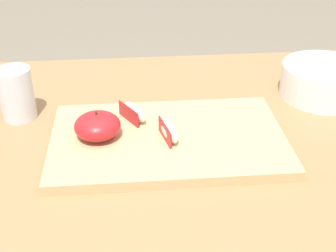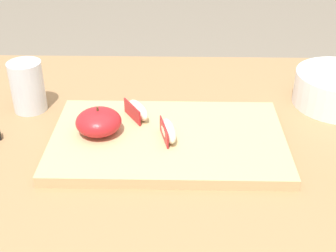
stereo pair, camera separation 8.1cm
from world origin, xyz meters
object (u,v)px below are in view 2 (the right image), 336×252
at_px(apple_wedge_front, 138,110).
at_px(apple_wedge_middle, 168,131).
at_px(apple_half_skin_up, 99,122).
at_px(drinking_glass_water, 28,87).
at_px(cutting_board, 168,140).

distance_m(apple_wedge_front, apple_wedge_middle, 0.10).
height_order(apple_half_skin_up, drinking_glass_water, drinking_glass_water).
xyz_separation_m(apple_half_skin_up, apple_wedge_front, (0.07, 0.06, -0.01)).
relative_size(apple_half_skin_up, apple_wedge_middle, 1.12).
distance_m(apple_half_skin_up, apple_wedge_middle, 0.13).
bearing_deg(apple_wedge_front, apple_wedge_middle, -51.11).
height_order(apple_half_skin_up, apple_wedge_middle, apple_half_skin_up).
bearing_deg(apple_half_skin_up, apple_wedge_middle, -7.66).
xyz_separation_m(cutting_board, apple_wedge_middle, (0.00, -0.01, 0.03)).
relative_size(apple_wedge_front, drinking_glass_water, 0.69).
distance_m(cutting_board, drinking_glass_water, 0.32).
relative_size(apple_half_skin_up, apple_wedge_front, 1.15).
bearing_deg(apple_half_skin_up, cutting_board, -3.20).
relative_size(cutting_board, apple_wedge_middle, 5.71).
height_order(apple_wedge_front, apple_wedge_middle, same).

